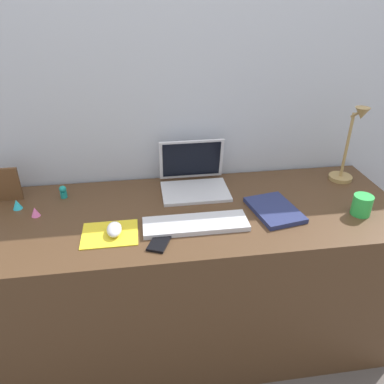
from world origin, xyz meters
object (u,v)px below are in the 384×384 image
at_px(mouse, 114,229).
at_px(toy_figurine_teal, 63,192).
at_px(cell_phone, 160,241).
at_px(notebook_pad, 274,210).
at_px(keyboard, 196,224).
at_px(toy_figurine_pink, 35,212).
at_px(coffee_mug, 362,205).
at_px(laptop, 193,177).
at_px(picture_frame, 5,185).
at_px(toy_figurine_cyan, 17,204).
at_px(desk_lamp, 350,147).

xyz_separation_m(mouse, toy_figurine_teal, (-0.23, 0.31, 0.01)).
distance_m(cell_phone, notebook_pad, 0.50).
distance_m(keyboard, mouse, 0.31).
bearing_deg(toy_figurine_pink, notebook_pad, -6.41).
bearing_deg(coffee_mug, mouse, 179.87).
bearing_deg(laptop, toy_figurine_pink, -167.29).
distance_m(keyboard, notebook_pad, 0.34).
distance_m(mouse, coffee_mug, 1.00).
bearing_deg(cell_phone, mouse, 178.48).
bearing_deg(coffee_mug, laptop, 153.06).
bearing_deg(coffee_mug, picture_frame, 167.25).
height_order(mouse, toy_figurine_pink, toy_figurine_pink).
bearing_deg(keyboard, toy_figurine_cyan, 161.84).
distance_m(mouse, desk_lamp, 1.12).
bearing_deg(toy_figurine_pink, desk_lamp, 4.45).
relative_size(keyboard, toy_figurine_pink, 10.28).
height_order(keyboard, coffee_mug, coffee_mug).
bearing_deg(laptop, keyboard, -96.96).
xyz_separation_m(keyboard, toy_figurine_teal, (-0.54, 0.31, 0.02)).
bearing_deg(mouse, cell_phone, -24.56).
relative_size(keyboard, desk_lamp, 1.10).
relative_size(coffee_mug, toy_figurine_teal, 1.49).
bearing_deg(picture_frame, laptop, -0.24).
relative_size(laptop, picture_frame, 2.00).
height_order(cell_phone, picture_frame, picture_frame).
bearing_deg(toy_figurine_pink, laptop, 12.71).
bearing_deg(keyboard, cell_phone, -149.83).
bearing_deg(cell_phone, toy_figurine_teal, 158.68).
xyz_separation_m(mouse, coffee_mug, (1.00, -0.00, 0.02)).
height_order(keyboard, toy_figurine_cyan, toy_figurine_cyan).
xyz_separation_m(toy_figurine_cyan, toy_figurine_teal, (0.18, 0.07, 0.01)).
distance_m(keyboard, picture_frame, 0.85).
bearing_deg(toy_figurine_pink, mouse, -28.25).
xyz_separation_m(mouse, notebook_pad, (0.65, 0.06, -0.01)).
relative_size(keyboard, toy_figurine_teal, 7.16).
relative_size(keyboard, coffee_mug, 4.81).
relative_size(picture_frame, toy_figurine_cyan, 3.50).
bearing_deg(desk_lamp, laptop, 176.52).
bearing_deg(mouse, toy_figurine_pink, 151.75).
bearing_deg(toy_figurine_teal, desk_lamp, -1.44).
bearing_deg(keyboard, toy_figurine_pink, 165.30).
xyz_separation_m(laptop, picture_frame, (-0.82, 0.00, 0.02)).
relative_size(laptop, toy_figurine_teal, 5.24).
xyz_separation_m(laptop, keyboard, (-0.04, -0.32, -0.04)).
relative_size(mouse, desk_lamp, 0.26).
height_order(cell_phone, toy_figurine_teal, toy_figurine_teal).
xyz_separation_m(picture_frame, toy_figurine_teal, (0.24, -0.01, -0.05)).
bearing_deg(keyboard, notebook_pad, 9.51).
xyz_separation_m(keyboard, coffee_mug, (0.68, -0.01, 0.03)).
relative_size(laptop, toy_figurine_cyan, 7.00).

